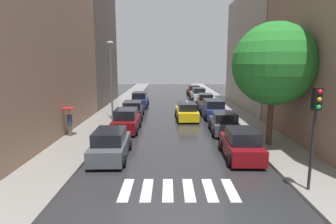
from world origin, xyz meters
TOP-DOWN VIEW (x-y plane):
  - ground_plane at (0.00, 24.00)m, footprint 28.00×72.00m
  - sidewalk_left at (-6.50, 24.00)m, footprint 3.00×72.00m
  - sidewalk_right at (6.50, 24.00)m, footprint 3.00×72.00m
  - crosswalk_stripes at (0.00, 2.76)m, footprint 4.95×2.20m
  - building_left_near at (-11.00, 11.36)m, footprint 6.00×19.18m
  - building_left_mid at (-11.00, 27.36)m, footprint 6.00×12.02m
  - building_right_mid at (11.00, 24.26)m, footprint 6.00×15.66m
  - parked_car_left_nearest at (-3.72, 6.77)m, footprint 2.16×4.45m
  - parked_car_left_second at (-3.73, 12.97)m, footprint 2.06×4.14m
  - parked_car_left_third at (-3.92, 18.44)m, footprint 2.23×4.50m
  - parked_car_left_fourth at (-3.89, 25.24)m, footprint 2.06×4.65m
  - parked_car_right_nearest at (3.72, 6.75)m, footprint 2.09×4.14m
  - parked_car_right_second at (3.90, 12.48)m, footprint 2.24×4.11m
  - parked_car_right_third at (3.99, 18.55)m, footprint 2.25×4.82m
  - parked_car_right_fourth at (3.98, 24.19)m, footprint 2.15×4.46m
  - parked_car_right_fifth at (3.85, 30.80)m, footprint 2.16×4.48m
  - parked_car_right_sixth at (3.81, 37.49)m, footprint 2.19×4.59m
  - taxi_midroad at (1.34, 17.57)m, footprint 2.19×4.60m
  - pedestrian_foreground at (-7.53, 11.12)m, footprint 0.91×0.91m
  - street_tree_right at (6.11, 9.03)m, footprint 5.12×5.12m
  - traffic_light_right_corner at (5.45, 2.47)m, footprint 0.30×0.42m
  - lamp_post_left at (-5.55, 16.68)m, footprint 0.60×0.28m

SIDE VIEW (x-z plane):
  - ground_plane at x=0.00m, z-range -0.04..0.00m
  - crosswalk_stripes at x=0.00m, z-range 0.00..0.01m
  - sidewalk_left at x=-6.50m, z-range 0.00..0.15m
  - sidewalk_right at x=6.50m, z-range 0.00..0.15m
  - parked_car_right_sixth at x=3.81m, z-range -0.05..1.54m
  - taxi_midroad at x=1.34m, z-range -0.14..1.67m
  - parked_car_right_second at x=3.90m, z-range -0.05..1.58m
  - parked_car_left_third at x=-3.92m, z-range -0.05..1.60m
  - parked_car_left_nearest at x=-3.72m, z-range -0.06..1.64m
  - parked_car_right_nearest at x=3.72m, z-range -0.06..1.66m
  - parked_car_right_fourth at x=3.98m, z-range -0.06..1.67m
  - parked_car_right_third at x=3.99m, z-range -0.06..1.73m
  - parked_car_right_fifth at x=3.85m, z-range -0.07..1.75m
  - parked_car_left_second at x=-3.73m, z-range -0.07..1.76m
  - parked_car_left_fourth at x=-3.89m, z-range -0.07..1.75m
  - pedestrian_foreground at x=-7.53m, z-range 0.56..2.62m
  - traffic_light_right_corner at x=5.45m, z-range 1.14..5.44m
  - lamp_post_left at x=-5.55m, z-range 0.68..7.76m
  - street_tree_right at x=6.11m, z-range 1.44..9.16m
  - building_right_mid at x=11.00m, z-range 0.00..13.14m
  - building_left_near at x=-11.00m, z-range 0.00..13.37m
  - building_left_mid at x=-11.00m, z-range 0.00..18.73m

